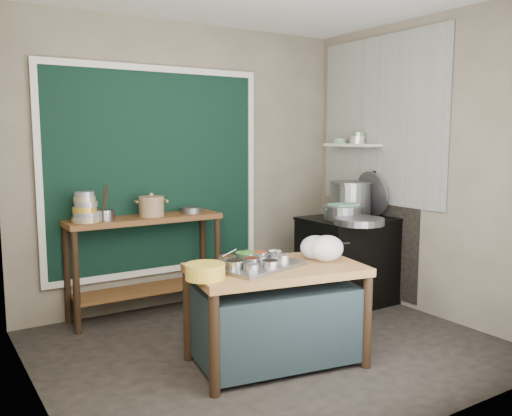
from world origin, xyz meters
TOP-DOWN VIEW (x-y plane):
  - floor at (0.00, 0.00)m, footprint 3.50×3.00m
  - back_wall at (0.00, 1.51)m, footprint 3.50×0.02m
  - left_wall at (-1.76, 0.00)m, footprint 0.02×3.00m
  - right_wall at (1.76, 0.00)m, footprint 0.02×3.00m
  - curtain_panel at (-0.35, 1.47)m, footprint 2.10×0.02m
  - curtain_frame at (-0.35, 1.46)m, footprint 2.22×0.03m
  - tile_panel at (1.74, 0.55)m, footprint 0.02×1.70m
  - soot_patch at (1.74, 0.65)m, footprint 0.01×1.30m
  - wall_shelf at (1.63, 0.85)m, footprint 0.22×0.70m
  - prep_table at (-0.15, -0.30)m, footprint 1.36×0.92m
  - back_counter at (-0.55, 1.28)m, footprint 1.45×0.40m
  - stove_block at (1.35, 0.55)m, footprint 0.90×0.68m
  - stove_top at (1.35, 0.55)m, footprint 0.92×0.69m
  - condiment_tray at (-0.29, -0.26)m, footprint 0.72×0.60m
  - condiment_bowls at (-0.32, -0.24)m, footprint 0.55×0.42m
  - yellow_basin at (-0.75, -0.35)m, footprint 0.28×0.28m
  - saucepan at (0.40, -0.15)m, footprint 0.30×0.30m
  - plastic_bag_a at (0.26, -0.39)m, footprint 0.31×0.28m
  - plastic_bag_b at (0.24, -0.28)m, footprint 0.28×0.25m
  - bowl_stack at (-1.10, 1.24)m, footprint 0.24×0.24m
  - utensil_cup at (-0.93, 1.23)m, footprint 0.18×0.18m
  - ceramic_crock at (-0.49, 1.25)m, footprint 0.32×0.32m
  - wide_bowl at (-0.07, 1.27)m, footprint 0.27×0.27m
  - stock_pot at (1.46, 0.67)m, footprint 0.56×0.56m
  - pot_lid at (1.63, 0.54)m, footprint 0.17×0.48m
  - steamer at (1.22, 0.51)m, footprint 0.50×0.50m
  - green_cloth at (1.22, 0.51)m, footprint 0.27×0.22m
  - shallow_pan at (1.12, 0.18)m, footprint 0.53×0.53m
  - shelf_bowl_stack at (1.63, 0.77)m, footprint 0.15×0.15m
  - shelf_bowl_green at (1.63, 1.05)m, footprint 0.19×0.19m

SIDE VIEW (x-z plane):
  - floor at x=0.00m, z-range -0.02..0.00m
  - prep_table at x=-0.15m, z-range 0.00..0.75m
  - stove_block at x=1.35m, z-range 0.00..0.85m
  - back_counter at x=-0.55m, z-range 0.00..0.95m
  - soot_patch at x=1.74m, z-range 0.05..1.35m
  - condiment_tray at x=-0.29m, z-range 0.75..0.78m
  - yellow_basin at x=-0.75m, z-range 0.75..0.85m
  - condiment_bowls at x=-0.32m, z-range 0.77..0.84m
  - saucepan at x=0.40m, z-range 0.75..0.88m
  - plastic_bag_b at x=0.24m, z-range 0.75..0.93m
  - plastic_bag_a at x=0.26m, z-range 0.75..0.95m
  - stove_top at x=1.35m, z-range 0.85..0.88m
  - shallow_pan at x=1.12m, z-range 0.88..0.94m
  - steamer at x=1.22m, z-range 0.88..1.01m
  - wide_bowl at x=-0.07m, z-range 0.95..1.00m
  - utensil_cup at x=-0.93m, z-range 0.95..1.05m
  - green_cloth at x=1.22m, z-range 1.01..1.03m
  - ceramic_crock at x=-0.49m, z-range 0.95..1.12m
  - stock_pot at x=1.46m, z-range 0.88..1.23m
  - bowl_stack at x=-1.10m, z-range 0.93..1.20m
  - pot_lid at x=1.63m, z-range 0.88..1.34m
  - curtain_panel at x=-0.35m, z-range 0.40..2.30m
  - curtain_frame at x=-0.35m, z-range 0.34..2.36m
  - back_wall at x=0.00m, z-range 0.00..2.80m
  - left_wall at x=-1.76m, z-range 0.00..2.80m
  - right_wall at x=1.76m, z-range 0.00..2.80m
  - wall_shelf at x=1.63m, z-range 1.59..1.61m
  - shelf_bowl_green at x=1.63m, z-range 1.61..1.67m
  - shelf_bowl_stack at x=1.63m, z-range 1.61..1.73m
  - tile_panel at x=1.74m, z-range 1.00..2.70m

